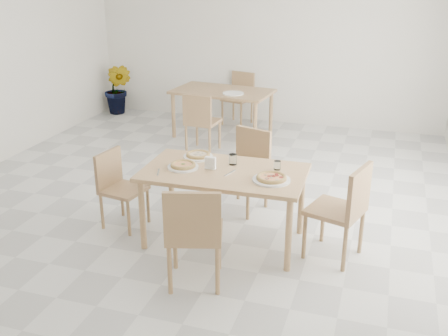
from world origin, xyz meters
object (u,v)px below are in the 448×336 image
(plate_margherita, at_px, (183,167))
(pizza_pepperoni, at_px, (271,177))
(main_table, at_px, (224,178))
(potted_plant, at_px, (118,89))
(chair_east, at_px, (345,206))
(plate_mushroom, at_px, (198,157))
(chair_south, at_px, (194,230))
(chair_back_s, at_px, (200,119))
(second_table, at_px, (222,95))
(tumbler_a, at_px, (233,159))
(chair_back_n, at_px, (240,94))
(napkin_holder, at_px, (210,164))
(plate_pepperoni, at_px, (271,180))
(chair_north, at_px, (247,163))
(plate_empty, at_px, (233,93))
(chair_west, at_px, (118,183))
(tumbler_b, at_px, (277,165))
(pizza_margherita, at_px, (183,165))
(pizza_mushroom, at_px, (198,155))

(plate_margherita, xyz_separation_m, pizza_pepperoni, (0.88, -0.06, 0.02))
(main_table, height_order, potted_plant, potted_plant)
(chair_east, distance_m, plate_mushroom, 1.54)
(chair_south, xyz_separation_m, chair_east, (1.14, 0.85, -0.00))
(chair_south, bearing_deg, chair_back_s, -87.24)
(plate_mushroom, bearing_deg, chair_south, -71.60)
(chair_south, height_order, second_table, chair_south)
(tumbler_a, bearing_deg, pizza_pepperoni, -32.91)
(chair_back_n, height_order, potted_plant, potted_plant)
(napkin_holder, xyz_separation_m, second_table, (-0.93, 3.26, -0.14))
(plate_pepperoni, bearing_deg, chair_north, 116.86)
(second_table, distance_m, plate_empty, 0.32)
(chair_north, distance_m, plate_margherita, 1.01)
(second_table, bearing_deg, plate_empty, -33.61)
(plate_empty, distance_m, potted_plant, 2.66)
(chair_west, xyz_separation_m, chair_back_s, (0.04, 2.40, 0.04))
(chair_south, bearing_deg, chair_west, -52.49)
(tumbler_b, bearing_deg, pizza_margherita, -165.19)
(second_table, xyz_separation_m, chair_back_n, (0.05, 0.83, -0.16))
(chair_east, relative_size, pizza_mushroom, 3.43)
(chair_south, relative_size, potted_plant, 1.01)
(chair_east, height_order, chair_back_s, chair_east)
(chair_back_n, bearing_deg, napkin_holder, -63.62)
(chair_back_n, xyz_separation_m, plate_empty, (0.19, -1.02, 0.25))
(plate_margherita, height_order, tumbler_b, tumbler_b)
(tumbler_a, distance_m, tumbler_b, 0.44)
(chair_south, bearing_deg, main_table, -105.88)
(plate_mushroom, height_order, pizza_mushroom, pizza_mushroom)
(main_table, height_order, chair_south, chair_south)
(chair_west, distance_m, chair_back_n, 4.07)
(main_table, bearing_deg, napkin_holder, -176.08)
(chair_east, height_order, tumbler_a, chair_east)
(chair_south, relative_size, plate_margherita, 3.13)
(chair_west, relative_size, plate_empty, 2.51)
(tumbler_a, bearing_deg, napkin_holder, -129.87)
(plate_margherita, xyz_separation_m, pizza_margherita, (0.00, 0.00, 0.02))
(plate_mushroom, bearing_deg, tumbler_b, -5.91)
(plate_pepperoni, height_order, pizza_pepperoni, pizza_pepperoni)
(potted_plant, bearing_deg, napkin_holder, -51.56)
(chair_east, xyz_separation_m, tumbler_b, (-0.67, 0.17, 0.25))
(second_table, relative_size, chair_back_n, 1.83)
(plate_margherita, xyz_separation_m, plate_pepperoni, (0.88, -0.06, 0.00))
(chair_east, bearing_deg, plate_pepperoni, -62.54)
(plate_mushroom, relative_size, napkin_holder, 2.36)
(pizza_pepperoni, distance_m, tumbler_b, 0.29)
(plate_mushroom, relative_size, tumbler_a, 2.88)
(pizza_pepperoni, height_order, napkin_holder, napkin_holder)
(chair_north, xyz_separation_m, second_table, (-1.07, 2.41, 0.15))
(main_table, bearing_deg, second_table, 106.96)
(chair_east, relative_size, plate_empty, 2.91)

